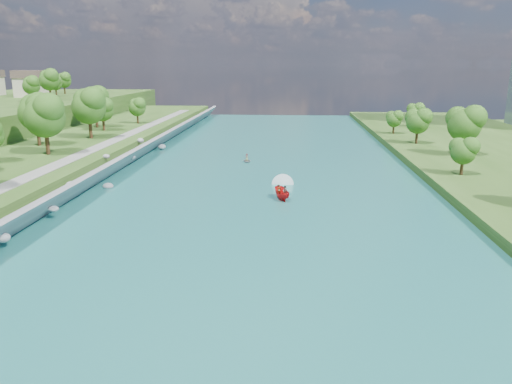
{
  "coord_description": "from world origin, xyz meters",
  "views": [
    {
      "loc": [
        4.88,
        -55.49,
        19.15
      ],
      "look_at": [
        0.37,
        9.41,
        2.5
      ],
      "focal_mm": 35.0,
      "sensor_mm": 36.0,
      "label": 1
    }
  ],
  "objects": [
    {
      "name": "river_water",
      "position": [
        0.0,
        20.0,
        0.05
      ],
      "size": [
        55.0,
        240.0,
        0.1
      ],
      "primitive_type": "cube",
      "color": "#18595C",
      "rests_on": "ground"
    },
    {
      "name": "riverside_path",
      "position": [
        -32.5,
        20.0,
        3.55
      ],
      "size": [
        3.0,
        200.0,
        0.1
      ],
      "primitive_type": "cube",
      "color": "gray",
      "rests_on": "berm_west"
    },
    {
      "name": "riprap_bank",
      "position": [
        -25.83,
        19.25,
        1.78
      ],
      "size": [
        4.55,
        236.0,
        4.24
      ],
      "color": "slate",
      "rests_on": "ground"
    },
    {
      "name": "raft",
      "position": [
        -3.83,
        43.14,
        0.47
      ],
      "size": [
        2.42,
        3.08,
        1.66
      ],
      "rotation": [
        0.0,
        0.0,
        0.16
      ],
      "color": "gray",
      "rests_on": "river_water"
    },
    {
      "name": "ridge_west",
      "position": [
        -82.5,
        95.0,
        4.5
      ],
      "size": [
        60.0,
        120.0,
        9.0
      ],
      "primitive_type": "cube",
      "color": "#2D5119",
      "rests_on": "ground"
    },
    {
      "name": "trees_ridge",
      "position": [
        -71.88,
        95.8,
        13.53
      ],
      "size": [
        19.79,
        52.05,
        10.55
      ],
      "color": "#174D14",
      "rests_on": "ridge_west"
    },
    {
      "name": "ground",
      "position": [
        0.0,
        0.0,
        0.0
      ],
      "size": [
        260.0,
        260.0,
        0.0
      ],
      "primitive_type": "plane",
      "color": "#2D5119",
      "rests_on": "ground"
    },
    {
      "name": "trees_east",
      "position": [
        38.36,
        34.55,
        6.24
      ],
      "size": [
        18.31,
        138.38,
        11.68
      ],
      "color": "#174D14",
      "rests_on": "berm_east"
    },
    {
      "name": "motorboat",
      "position": [
        3.75,
        16.12,
        0.88
      ],
      "size": [
        3.6,
        19.24,
        2.23
      ],
      "rotation": [
        0.0,
        0.0,
        3.41
      ],
      "color": "red",
      "rests_on": "river_water"
    }
  ]
}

